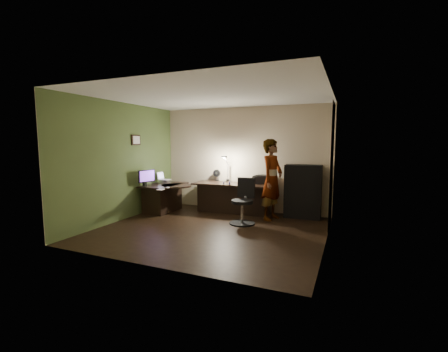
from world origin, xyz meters
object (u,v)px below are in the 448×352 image
at_px(monitor, 146,181).
at_px(office_chair, 242,201).
at_px(person, 272,180).
at_px(cabinet, 303,191).
at_px(desk_left, 164,198).
at_px(desk_right, 233,198).

xyz_separation_m(monitor, office_chair, (2.45, 0.16, -0.35)).
bearing_deg(person, cabinet, -41.06).
relative_size(desk_left, monitor, 2.62).
bearing_deg(desk_left, monitor, -108.41).
height_order(cabinet, person, person).
xyz_separation_m(desk_right, cabinet, (1.71, 0.21, 0.25)).
bearing_deg(office_chair, person, 55.80).
bearing_deg(office_chair, desk_left, 174.36).
relative_size(desk_right, person, 1.08).
relative_size(desk_left, office_chair, 1.23).
distance_m(cabinet, person, 0.85).
relative_size(cabinet, monitor, 2.68).
bearing_deg(desk_right, monitor, -152.90).
height_order(desk_left, monitor, monitor).
distance_m(monitor, person, 3.05).
height_order(monitor, office_chair, monitor).
distance_m(desk_left, cabinet, 3.51).
xyz_separation_m(desk_left, monitor, (-0.17, -0.50, 0.50)).
height_order(desk_right, person, person).
bearing_deg(monitor, desk_right, 45.05).
bearing_deg(desk_left, desk_right, 18.09).
bearing_deg(desk_right, cabinet, 4.77).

